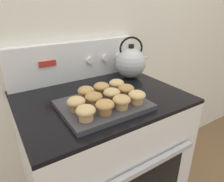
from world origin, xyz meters
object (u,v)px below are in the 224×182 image
at_px(muffin_r0_c1, 105,106).
at_px(muffin_r0_c2, 122,101).
at_px(muffin_r2_c2, 101,88).
at_px(tea_kettle, 131,62).
at_px(muffin_pan, 103,105).
at_px(muffin_r2_c1, 86,92).
at_px(muffin_r1_c2, 112,94).
at_px(stove_range, 102,165).
at_px(muffin_r0_c3, 137,96).
at_px(muffin_r1_c0, 76,103).
at_px(muffin_r2_c3, 117,85).
at_px(muffin_r1_c3, 126,90).
at_px(muffin_r0_c0, 86,112).
at_px(muffin_r1_c1, 94,98).

xyz_separation_m(muffin_r0_c1, muffin_r0_c2, (0.08, 0.00, 0.00)).
relative_size(muffin_r2_c2, tea_kettle, 0.30).
xyz_separation_m(muffin_pan, muffin_r2_c1, (-0.04, 0.08, 0.04)).
bearing_deg(muffin_r2_c2, muffin_r1_c2, -86.99).
height_order(stove_range, muffin_r0_c3, muffin_r0_c3).
bearing_deg(muffin_r0_c3, tea_kettle, 56.64).
xyz_separation_m(muffin_r1_c0, muffin_r2_c3, (0.24, 0.08, 0.00)).
height_order(stove_range, muffin_r2_c2, muffin_r2_c2).
relative_size(stove_range, muffin_r0_c3, 12.26).
distance_m(muffin_r0_c1, muffin_r2_c1, 0.16).
height_order(muffin_r2_c1, tea_kettle, tea_kettle).
height_order(muffin_pan, muffin_r0_c3, muffin_r0_c3).
relative_size(muffin_r0_c3, muffin_r1_c2, 1.00).
relative_size(muffin_r0_c1, muffin_r0_c2, 1.00).
height_order(muffin_r0_c1, muffin_r1_c2, same).
bearing_deg(muffin_r1_c2, muffin_r1_c3, 1.80).
bearing_deg(muffin_r0_c0, stove_range, 48.91).
height_order(muffin_r1_c0, muffin_r1_c1, same).
relative_size(muffin_r1_c2, muffin_r1_c3, 1.00).
bearing_deg(muffin_r0_c1, muffin_r0_c3, 0.81).
xyz_separation_m(muffin_r1_c1, muffin_r1_c2, (0.09, -0.00, 0.00)).
height_order(muffin_pan, muffin_r1_c3, muffin_r1_c3).
bearing_deg(stove_range, tea_kettle, 24.81).
distance_m(muffin_r2_c2, tea_kettle, 0.34).
xyz_separation_m(muffin_r0_c1, muffin_r1_c0, (-0.08, 0.08, 0.00)).
bearing_deg(tea_kettle, muffin_r0_c1, -138.86).
relative_size(muffin_r1_c2, muffin_r2_c1, 1.00).
bearing_deg(muffin_r1_c3, muffin_r1_c1, 179.71).
bearing_deg(tea_kettle, muffin_r0_c2, -132.11).
height_order(muffin_pan, muffin_r1_c2, muffin_r1_c2).
height_order(muffin_r0_c2, muffin_r1_c0, same).
bearing_deg(muffin_r2_c2, muffin_r2_c3, -2.20).
bearing_deg(muffin_r1_c3, tea_kettle, 48.99).
bearing_deg(muffin_pan, muffin_r2_c3, 32.97).
bearing_deg(muffin_r2_c1, muffin_r1_c1, -90.90).
bearing_deg(muffin_r1_c3, muffin_pan, -179.15).
distance_m(muffin_pan, muffin_r0_c3, 0.15).
distance_m(muffin_r1_c2, muffin_r2_c2, 0.08).
bearing_deg(muffin_r0_c3, muffin_r1_c0, 161.44).
bearing_deg(muffin_r0_c2, muffin_r1_c3, 44.90).
bearing_deg(muffin_r2_c3, stove_range, 155.00).
height_order(muffin_r0_c3, muffin_r2_c2, same).
distance_m(muffin_pan, tea_kettle, 0.42).
distance_m(muffin_r1_c0, muffin_r1_c3, 0.24).
bearing_deg(muffin_pan, muffin_r0_c0, -145.64).
height_order(muffin_r2_c2, tea_kettle, tea_kettle).
bearing_deg(muffin_r0_c2, muffin_r1_c2, 86.82).
xyz_separation_m(muffin_r0_c0, muffin_r0_c3, (0.24, 0.00, 0.00)).
height_order(muffin_r1_c0, tea_kettle, tea_kettle).
relative_size(muffin_r1_c1, muffin_r2_c1, 1.00).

